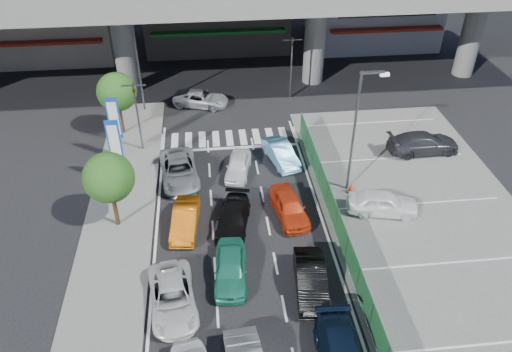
{
  "coord_description": "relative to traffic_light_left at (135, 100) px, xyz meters",
  "views": [
    {
      "loc": [
        -1.44,
        -18.49,
        19.14
      ],
      "look_at": [
        1.08,
        4.77,
        2.34
      ],
      "focal_mm": 35.0,
      "sensor_mm": 36.0,
      "label": 1
    }
  ],
  "objects": [
    {
      "name": "signboard_far",
      "position": [
        -1.4,
        -1.01,
        -0.87
      ],
      "size": [
        0.8,
        0.14,
        4.7
      ],
      "color": "#595B60",
      "rests_on": "ground"
    },
    {
      "name": "wagon_silver_front_left",
      "position": [
        2.67,
        -3.8,
        -3.25
      ],
      "size": [
        2.86,
        5.2,
        1.38
      ],
      "primitive_type": "imported",
      "rotation": [
        0.0,
        0.0,
        0.12
      ],
      "color": "#979A9F",
      "rests_on": "ground"
    },
    {
      "name": "tree_far",
      "position": [
        -1.6,
        2.5,
        -0.55
      ],
      "size": [
        2.8,
        2.8,
        4.8
      ],
      "color": "#382314",
      "rests_on": "ground"
    },
    {
      "name": "traffic_cone",
      "position": [
        13.3,
        -6.51,
        -3.5
      ],
      "size": [
        0.39,
        0.39,
        0.74
      ],
      "primitive_type": "cone",
      "rotation": [
        0.0,
        0.0,
        0.03
      ],
      "color": "red",
      "rests_on": "parking_lot"
    },
    {
      "name": "taxi_orange_left",
      "position": [
        3.08,
        -8.67,
        -3.29
      ],
      "size": [
        1.78,
        4.04,
        1.29
      ],
      "primitive_type": "imported",
      "rotation": [
        0.0,
        0.0,
        -0.11
      ],
      "color": "#C45C0B",
      "rests_on": "ground"
    },
    {
      "name": "parking_lot",
      "position": [
        17.2,
        -10.0,
        -3.91
      ],
      "size": [
        12.0,
        28.0,
        0.06
      ],
      "primitive_type": "cube",
      "color": "#575855",
      "rests_on": "ground"
    },
    {
      "name": "street_lamp_right",
      "position": [
        13.37,
        -6.0,
        0.83
      ],
      "size": [
        1.65,
        0.22,
        8.0
      ],
      "color": "#595B60",
      "rests_on": "ground"
    },
    {
      "name": "signboard_near",
      "position": [
        -1.0,
        -4.01,
        -0.87
      ],
      "size": [
        0.8,
        0.14,
        4.7
      ],
      "color": "#595B60",
      "rests_on": "ground"
    },
    {
      "name": "kei_truck_front_right",
      "position": [
        9.49,
        -2.45,
        -3.29
      ],
      "size": [
        2.34,
        4.17,
        1.3
      ],
      "primitive_type": "imported",
      "rotation": [
        0.0,
        0.0,
        0.26
      ],
      "color": "#63ADDB",
      "rests_on": "ground"
    },
    {
      "name": "tree_near",
      "position": [
        -0.8,
        -8.0,
        -0.55
      ],
      "size": [
        2.8,
        2.8,
        4.8
      ],
      "color": "#382314",
      "rests_on": "ground"
    },
    {
      "name": "ground",
      "position": [
        6.2,
        -12.0,
        -3.94
      ],
      "size": [
        120.0,
        120.0,
        0.0
      ],
      "primitive_type": "plane",
      "color": "black",
      "rests_on": "ground"
    },
    {
      "name": "sedan_white_front_mid",
      "position": [
        6.5,
        -3.54,
        -3.32
      ],
      "size": [
        2.2,
        3.83,
        1.23
      ],
      "primitive_type": "imported",
      "rotation": [
        0.0,
        0.0,
        -0.22
      ],
      "color": "white",
      "rests_on": "ground"
    },
    {
      "name": "sedan_black_mid",
      "position": [
        5.8,
        -8.81,
        -3.33
      ],
      "size": [
        2.54,
        4.46,
        1.22
      ],
      "primitive_type": "imported",
      "rotation": [
        0.0,
        0.0,
        -0.21
      ],
      "color": "black",
      "rests_on": "ground"
    },
    {
      "name": "parked_sedan_white",
      "position": [
        14.64,
        -8.56,
        -3.17
      ],
      "size": [
        4.41,
        2.54,
        1.41
      ],
      "primitive_type": "imported",
      "rotation": [
        0.0,
        0.0,
        1.35
      ],
      "color": "white",
      "rests_on": "parking_lot"
    },
    {
      "name": "crossing_wagon_silver",
      "position": [
        4.23,
        6.34,
        -3.32
      ],
      "size": [
        4.85,
        3.24,
        1.24
      ],
      "primitive_type": "imported",
      "rotation": [
        0.0,
        0.0,
        1.28
      ],
      "color": "#ABAFB3",
      "rests_on": "ground"
    },
    {
      "name": "parked_sedan_dgrey",
      "position": [
        19.53,
        -2.42,
        -3.15
      ],
      "size": [
        5.03,
        2.17,
        1.44
      ],
      "primitive_type": "imported",
      "rotation": [
        0.0,
        0.0,
        1.6
      ],
      "color": "#2D2E33",
      "rests_on": "parking_lot"
    },
    {
      "name": "fence_run",
      "position": [
        11.5,
        -11.0,
        -3.04
      ],
      "size": [
        0.16,
        22.0,
        1.8
      ],
      "primitive_type": null,
      "color": "#1F5C2D",
      "rests_on": "ground"
    },
    {
      "name": "street_lamp_left",
      "position": [
        -0.13,
        6.0,
        0.83
      ],
      "size": [
        1.65,
        0.22,
        8.0
      ],
      "color": "#595B60",
      "rests_on": "ground"
    },
    {
      "name": "traffic_light_left",
      "position": [
        0.0,
        0.0,
        0.0
      ],
      "size": [
        1.6,
        1.24,
        5.2
      ],
      "color": "#595B60",
      "rests_on": "ground"
    },
    {
      "name": "traffic_light_right",
      "position": [
        11.7,
        7.0,
        0.0
      ],
      "size": [
        1.6,
        1.24,
        5.2
      ],
      "color": "#595B60",
      "rests_on": "ground"
    },
    {
      "name": "taxi_teal_mid",
      "position": [
        5.38,
        -12.75,
        -3.25
      ],
      "size": [
        1.92,
        4.16,
        1.38
      ],
      "primitive_type": "imported",
      "rotation": [
        0.0,
        0.0,
        -0.07
      ],
      "color": "#238468",
      "rests_on": "ground"
    },
    {
      "name": "sedan_white_mid_left",
      "position": [
        2.52,
        -14.27,
        -3.3
      ],
      "size": [
        2.67,
        4.83,
        1.28
      ],
      "primitive_type": "imported",
      "rotation": [
        0.0,
        0.0,
        0.12
      ],
      "color": "silver",
      "rests_on": "ground"
    },
    {
      "name": "sidewalk_left",
      "position": [
        -0.8,
        -8.0,
        -3.88
      ],
      "size": [
        4.0,
        30.0,
        0.12
      ],
      "primitive_type": "cube",
      "color": "#575855",
      "rests_on": "ground"
    },
    {
      "name": "taxi_orange_right",
      "position": [
        9.14,
        -8.22,
        -3.25
      ],
      "size": [
        2.2,
        4.22,
        1.37
      ],
      "primitive_type": "imported",
      "rotation": [
        0.0,
        0.0,
        0.15
      ],
      "color": "red",
      "rests_on": "ground"
    },
    {
      "name": "hatch_black_mid_right",
      "position": [
        9.27,
        -13.96,
        -3.25
      ],
      "size": [
        1.83,
        4.3,
        1.38
      ],
      "primitive_type": "imported",
      "rotation": [
        0.0,
        0.0,
        -0.09
      ],
      "color": "black",
      "rests_on": "ground"
    }
  ]
}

